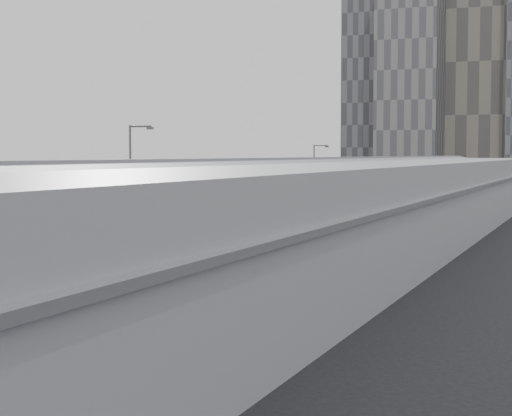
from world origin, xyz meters
The scene contains 19 objects.
sidewalk centered at (9.00, 55.00, 0.06)m, with size 10.00×170.00×0.12m, color gray.
lane_line centered at (-1.50, 55.00, 0.01)m, with size 0.12×160.00×0.02m, color gold.
depot centered at (12.99, 55.00, 3.51)m, with size 12.45×160.40×7.20m.
skyline centered at (-2.90, 324.16, 50.85)m, with size 145.00×64.00×120.00m.
bus_2 centered at (1.97, 35.72, 1.63)m, with size 3.71×13.37×3.86m.
bus_3 centered at (1.78, 47.68, 1.56)m, with size 2.83×12.68×3.70m.
bus_4 centered at (2.05, 63.16, 1.59)m, with size 3.90×13.07×3.76m.
bus_5 centered at (2.56, 75.63, 1.70)m, with size 3.74×13.96×4.03m.
bus_6 centered at (2.52, 88.40, 1.54)m, with size 2.97×12.55×3.64m.
bus_7 centered at (2.35, 104.78, 1.56)m, with size 3.61×12.79×3.69m.
bus_8 centered at (1.73, 116.51, 1.50)m, with size 3.36×12.30×3.55m.
tree_1 centered at (6.00, 34.70, 3.48)m, with size 1.60×1.60×4.33m.
tree_2 centered at (5.37, 57.79, 4.06)m, with size 2.86×2.86×5.50m.
tree_3 centered at (6.00, 77.50, 3.33)m, with size 1.59×1.59×4.17m.
tree_4 centered at (5.98, 105.97, 2.81)m, with size 1.63×1.63×3.66m.
street_lamp_near centered at (-3.98, 47.31, 5.50)m, with size 2.04×0.22×9.61m.
street_lamp_far centered at (-4.84, 94.62, 5.00)m, with size 2.04×0.22×8.62m.
shipping_container centered at (-5.14, 115.91, 1.39)m, with size 2.22×6.35×2.78m, color #144227.
suv centered at (-4.72, 133.06, 0.70)m, with size 2.33×5.06×1.41m, color black.
Camera 1 is at (28.36, -8.60, 7.46)m, focal length 60.00 mm.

